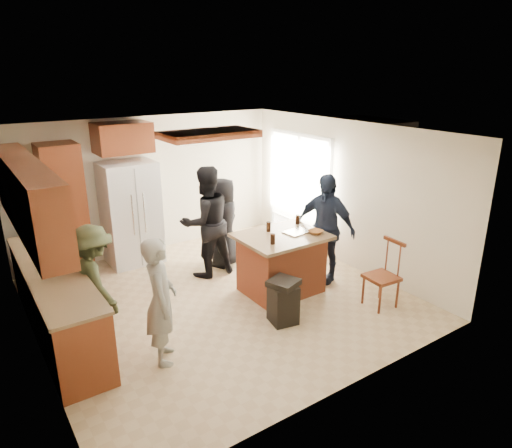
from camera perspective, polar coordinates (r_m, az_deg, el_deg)
room_shell at (r=10.47m, az=11.94°, el=5.10°), size 8.00×5.20×5.00m
person_front_left at (r=5.41m, az=-11.82°, el=-9.39°), size 0.59×0.68×1.54m
person_behind_left at (r=7.46m, az=-6.25°, el=0.24°), size 0.90×0.55×1.84m
person_behind_right at (r=7.85m, az=-4.03°, el=0.17°), size 0.91×0.80×1.56m
person_side_right at (r=7.33m, az=8.58°, el=-0.50°), size 0.83×1.15×1.77m
person_counter at (r=6.16m, az=-19.46°, el=-6.76°), size 0.57×1.01×1.49m
left_cabinetry at (r=6.27m, az=-24.70°, el=-4.88°), size 0.64×3.00×2.30m
back_wall_units at (r=7.98m, az=-21.14°, el=3.72°), size 1.80×0.60×2.45m
refrigerator at (r=8.23m, az=-15.35°, el=1.30°), size 0.90×0.76×1.80m
kitchen_island at (r=7.01m, az=3.17°, el=-4.84°), size 1.28×1.03×0.93m
island_items at (r=6.92m, az=5.30°, el=-0.83°), size 0.95×0.68×0.15m
trash_bin at (r=6.25m, az=3.42°, el=-9.57°), size 0.46×0.46×0.63m
spindle_chair at (r=6.84m, az=15.55°, el=-6.38°), size 0.45×0.45×0.99m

